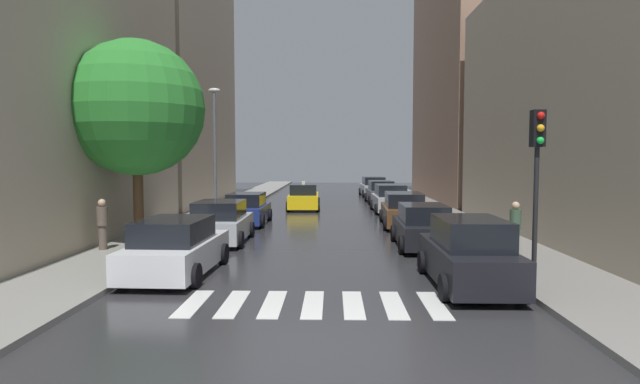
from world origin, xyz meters
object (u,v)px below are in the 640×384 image
object	(u,v)px
traffic_light_right_corner	(537,158)
parked_car_right_fourth	(390,199)
parked_car_right_third	(403,210)
street_tree_left	(136,108)
pedestrian_foreground	(102,223)
parked_car_right_second	(423,227)
parked_car_left_nearest	(176,248)
taxi_midroad	(304,197)
parked_car_right_sixth	(373,187)
parked_car_left_third	(247,210)
lamp_post_left	(215,144)
parked_car_left_second	(220,223)
parked_car_right_fifth	(381,193)
parked_car_right_nearest	(468,255)
pedestrian_near_tree	(515,226)

from	to	relation	value
traffic_light_right_corner	parked_car_right_fourth	bearing A→B (deg)	94.88
parked_car_right_third	traffic_light_right_corner	xyz separation A→B (m)	(1.62, -11.88, 2.52)
street_tree_left	traffic_light_right_corner	bearing A→B (deg)	-25.58
pedestrian_foreground	traffic_light_right_corner	bearing A→B (deg)	153.32
parked_car_right_second	traffic_light_right_corner	bearing A→B (deg)	-162.94
parked_car_left_nearest	taxi_midroad	distance (m)	18.71
parked_car_right_sixth	parked_car_left_third	bearing A→B (deg)	155.05
lamp_post_left	taxi_midroad	bearing A→B (deg)	57.96
parked_car_right_second	parked_car_right_sixth	xyz separation A→B (m)	(0.19, 25.24, 0.03)
parked_car_left_second	lamp_post_left	bearing A→B (deg)	13.85
parked_car_right_third	taxi_midroad	world-z (taller)	taxi_midroad
parked_car_right_sixth	parked_car_left_nearest	bearing A→B (deg)	162.53
parked_car_right_third	lamp_post_left	world-z (taller)	lamp_post_left
parked_car_right_fifth	lamp_post_left	world-z (taller)	lamp_post_left
parked_car_right_nearest	parked_car_right_fifth	bearing A→B (deg)	-0.03
taxi_midroad	parked_car_left_nearest	bearing A→B (deg)	170.82
parked_car_right_sixth	pedestrian_near_tree	world-z (taller)	pedestrian_near_tree
pedestrian_foreground	street_tree_left	xyz separation A→B (m)	(0.76, 1.31, 4.00)
parked_car_left_second	parked_car_right_third	distance (m)	9.19
parked_car_left_second	parked_car_right_second	xyz separation A→B (m)	(7.62, -0.95, -0.01)
parked_car_left_nearest	parked_car_right_fourth	world-z (taller)	parked_car_right_fourth
pedestrian_foreground	pedestrian_near_tree	distance (m)	13.83
pedestrian_foreground	lamp_post_left	world-z (taller)	lamp_post_left
parked_car_right_third	lamp_post_left	size ratio (longest dim) A/B	0.73
lamp_post_left	traffic_light_right_corner	bearing A→B (deg)	-50.43
parked_car_right_fourth	lamp_post_left	xyz separation A→B (m)	(-9.44, -4.94, 3.21)
parked_car_left_nearest	parked_car_right_sixth	distance (m)	30.83
parked_car_left_second	traffic_light_right_corner	size ratio (longest dim) A/B	0.95
taxi_midroad	pedestrian_near_tree	world-z (taller)	pedestrian_near_tree
parked_car_right_fifth	pedestrian_near_tree	distance (m)	20.59
parked_car_right_fifth	pedestrian_foreground	size ratio (longest dim) A/B	2.43
parked_car_left_nearest	taxi_midroad	bearing A→B (deg)	-6.03
parked_car_left_third	lamp_post_left	world-z (taller)	lamp_post_left
parked_car_right_third	lamp_post_left	bearing A→B (deg)	83.46
parked_car_right_second	pedestrian_foreground	bearing A→B (deg)	98.38
street_tree_left	pedestrian_near_tree	bearing A→B (deg)	-7.50
taxi_midroad	street_tree_left	world-z (taller)	street_tree_left
parked_car_right_fourth	traffic_light_right_corner	xyz separation A→B (m)	(1.56, -18.26, 2.50)
taxi_midroad	pedestrian_foreground	world-z (taller)	pedestrian_foreground
parked_car_left_second	parked_car_right_second	world-z (taller)	parked_car_left_second
parked_car_right_fourth	pedestrian_foreground	size ratio (longest dim) A/B	2.61
parked_car_left_second	parked_car_left_third	size ratio (longest dim) A/B	0.97
lamp_post_left	parked_car_left_nearest	bearing A→B (deg)	-82.33
parked_car_left_third	parked_car_right_second	xyz separation A→B (m)	(7.50, -6.43, 0.02)
pedestrian_foreground	pedestrian_near_tree	bearing A→B (deg)	170.85
parked_car_right_nearest	pedestrian_near_tree	xyz separation A→B (m)	(2.51, 3.81, 0.22)
parked_car_right_fourth	street_tree_left	distance (m)	16.88
parked_car_right_fifth	traffic_light_right_corner	size ratio (longest dim) A/B	0.98
parked_car_left_third	parked_car_right_fourth	xyz separation A→B (m)	(7.67, 5.87, 0.06)
pedestrian_near_tree	street_tree_left	size ratio (longest dim) A/B	0.23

